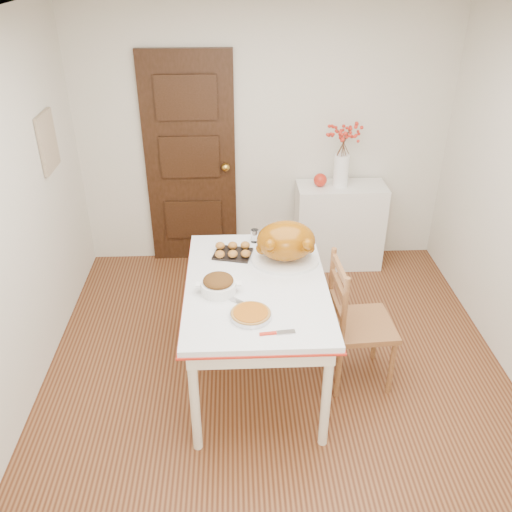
{
  "coord_description": "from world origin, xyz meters",
  "views": [
    {
      "loc": [
        -0.29,
        -2.94,
        2.84
      ],
      "look_at": [
        -0.15,
        0.17,
        1.03
      ],
      "focal_mm": 38.02,
      "sensor_mm": 36.0,
      "label": 1
    }
  ],
  "objects_px": {
    "kitchen_table": "(256,333)",
    "turkey_platter": "(286,243)",
    "chair_oak": "(362,322)",
    "sideboard": "(339,226)",
    "pumpkin_pie": "(251,314)"
  },
  "relations": [
    {
      "from": "sideboard",
      "to": "chair_oak",
      "type": "relative_size",
      "value": 0.84
    },
    {
      "from": "sideboard",
      "to": "pumpkin_pie",
      "type": "distance_m",
      "value": 2.29
    },
    {
      "from": "kitchen_table",
      "to": "pumpkin_pie",
      "type": "bearing_deg",
      "value": -97.55
    },
    {
      "from": "kitchen_table",
      "to": "turkey_platter",
      "type": "xyz_separation_m",
      "value": [
        0.22,
        0.27,
        0.58
      ]
    },
    {
      "from": "sideboard",
      "to": "pumpkin_pie",
      "type": "bearing_deg",
      "value": -114.68
    },
    {
      "from": "sideboard",
      "to": "chair_oak",
      "type": "bearing_deg",
      "value": -94.75
    },
    {
      "from": "kitchen_table",
      "to": "chair_oak",
      "type": "xyz_separation_m",
      "value": [
        0.75,
        -0.01,
        0.08
      ]
    },
    {
      "from": "kitchen_table",
      "to": "pumpkin_pie",
      "type": "xyz_separation_m",
      "value": [
        -0.05,
        -0.39,
        0.45
      ]
    },
    {
      "from": "sideboard",
      "to": "chair_oak",
      "type": "distance_m",
      "value": 1.68
    },
    {
      "from": "chair_oak",
      "to": "sideboard",
      "type": "bearing_deg",
      "value": -8.07
    },
    {
      "from": "chair_oak",
      "to": "turkey_platter",
      "type": "relative_size",
      "value": 2.08
    },
    {
      "from": "chair_oak",
      "to": "turkey_platter",
      "type": "xyz_separation_m",
      "value": [
        -0.53,
        0.28,
        0.5
      ]
    },
    {
      "from": "turkey_platter",
      "to": "pumpkin_pie",
      "type": "relative_size",
      "value": 1.92
    },
    {
      "from": "chair_oak",
      "to": "pumpkin_pie",
      "type": "xyz_separation_m",
      "value": [
        -0.8,
        -0.37,
        0.37
      ]
    },
    {
      "from": "chair_oak",
      "to": "turkey_platter",
      "type": "height_order",
      "value": "turkey_platter"
    }
  ]
}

